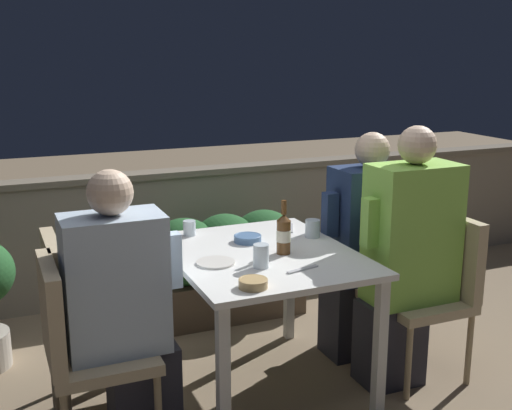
% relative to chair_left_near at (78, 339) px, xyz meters
% --- Properties ---
extents(ground_plane, '(16.00, 16.00, 0.00)m').
position_rel_chair_left_near_xyz_m(ground_plane, '(0.92, 0.18, -0.52)').
color(ground_plane, '#847056').
extents(parapet_wall, '(9.00, 0.18, 0.88)m').
position_rel_chair_left_near_xyz_m(parapet_wall, '(0.92, 1.68, -0.07)').
color(parapet_wall, gray).
rests_on(parapet_wall, ground_plane).
extents(dining_table, '(0.87, 1.05, 0.73)m').
position_rel_chair_left_near_xyz_m(dining_table, '(0.92, 0.18, 0.12)').
color(dining_table, white).
rests_on(dining_table, ground_plane).
extents(planter_hedge, '(0.99, 0.47, 0.68)m').
position_rel_chair_left_near_xyz_m(planter_hedge, '(1.07, 1.11, -0.14)').
color(planter_hedge, brown).
rests_on(planter_hedge, ground_plane).
extents(chair_left_near, '(0.44, 0.44, 0.86)m').
position_rel_chair_left_near_xyz_m(chair_left_near, '(0.00, 0.00, 0.00)').
color(chair_left_near, tan).
rests_on(chair_left_near, ground_plane).
extents(person_blue_shirt, '(0.49, 0.26, 1.23)m').
position_rel_chair_left_near_xyz_m(person_blue_shirt, '(0.20, 0.00, 0.10)').
color(person_blue_shirt, '#282833').
rests_on(person_blue_shirt, ground_plane).
extents(chair_left_far, '(0.44, 0.44, 0.86)m').
position_rel_chair_left_near_xyz_m(chair_left_far, '(0.05, 0.35, 0.00)').
color(chair_left_far, tan).
rests_on(chair_left_far, ground_plane).
extents(chair_right_near, '(0.44, 0.44, 0.86)m').
position_rel_chair_left_near_xyz_m(chair_right_near, '(1.82, -0.02, 0.00)').
color(chair_right_near, tan).
rests_on(chair_right_near, ground_plane).
extents(person_green_blouse, '(0.51, 0.26, 1.34)m').
position_rel_chair_left_near_xyz_m(person_green_blouse, '(1.62, -0.02, 0.15)').
color(person_green_blouse, '#282833').
rests_on(person_green_blouse, ground_plane).
extents(chair_right_far, '(0.44, 0.44, 0.86)m').
position_rel_chair_left_near_xyz_m(chair_right_far, '(1.80, 0.34, 0.00)').
color(chair_right_far, tan).
rests_on(chair_right_far, ground_plane).
extents(person_navy_jumper, '(0.49, 0.26, 1.26)m').
position_rel_chair_left_near_xyz_m(person_navy_jumper, '(1.60, 0.34, 0.12)').
color(person_navy_jumper, '#282833').
rests_on(person_navy_jumper, ground_plane).
extents(beer_bottle, '(0.07, 0.07, 0.27)m').
position_rel_chair_left_near_xyz_m(beer_bottle, '(1.00, 0.12, 0.31)').
color(beer_bottle, brown).
rests_on(beer_bottle, dining_table).
extents(plate_0, '(0.18, 0.18, 0.01)m').
position_rel_chair_left_near_xyz_m(plate_0, '(0.65, 0.11, 0.22)').
color(plate_0, silver).
rests_on(plate_0, dining_table).
extents(bowl_0, '(0.12, 0.12, 0.04)m').
position_rel_chair_left_near_xyz_m(bowl_0, '(0.69, -0.24, 0.23)').
color(bowl_0, tan).
rests_on(bowl_0, dining_table).
extents(bowl_1, '(0.14, 0.14, 0.04)m').
position_rel_chair_left_near_xyz_m(bowl_1, '(0.92, 0.37, 0.23)').
color(bowl_1, '#4C709E').
rests_on(bowl_1, dining_table).
extents(glass_cup_0, '(0.08, 0.08, 0.09)m').
position_rel_chair_left_near_xyz_m(glass_cup_0, '(1.26, 0.31, 0.26)').
color(glass_cup_0, silver).
rests_on(glass_cup_0, dining_table).
extents(glass_cup_1, '(0.07, 0.07, 0.08)m').
position_rel_chair_left_near_xyz_m(glass_cup_1, '(0.68, 0.60, 0.25)').
color(glass_cup_1, silver).
rests_on(glass_cup_1, dining_table).
extents(glass_cup_2, '(0.07, 0.07, 0.11)m').
position_rel_chair_left_near_xyz_m(glass_cup_2, '(0.82, -0.03, 0.27)').
color(glass_cup_2, silver).
rests_on(glass_cup_2, dining_table).
extents(fork_0, '(0.09, 0.16, 0.01)m').
position_rel_chair_left_near_xyz_m(fork_0, '(1.23, 0.50, 0.21)').
color(fork_0, silver).
rests_on(fork_0, dining_table).
extents(fork_1, '(0.17, 0.06, 0.01)m').
position_rel_chair_left_near_xyz_m(fork_1, '(0.98, -0.13, 0.21)').
color(fork_1, silver).
rests_on(fork_1, dining_table).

